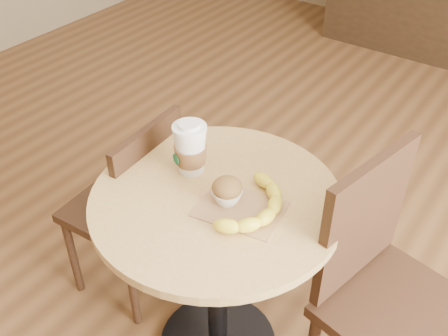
# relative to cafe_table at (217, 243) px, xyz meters

# --- Properties ---
(cafe_table) EXTENTS (0.76, 0.76, 0.75)m
(cafe_table) POSITION_rel_cafe_table_xyz_m (0.00, 0.00, 0.00)
(cafe_table) COLOR black
(cafe_table) RESTS_ON ground
(chair_left) EXTENTS (0.39, 0.39, 0.83)m
(chair_left) POSITION_rel_cafe_table_xyz_m (-0.43, 0.05, -0.09)
(chair_left) COLOR #341F12
(chair_left) RESTS_ON ground
(chair_right) EXTENTS (0.49, 0.49, 0.94)m
(chair_right) POSITION_rel_cafe_table_xyz_m (0.51, 0.17, -0.04)
(chair_right) COLOR #341F12
(chair_right) RESTS_ON ground
(kraft_bag) EXTENTS (0.27, 0.22, 0.00)m
(kraft_bag) POSITION_rel_cafe_table_xyz_m (0.09, -0.01, 0.20)
(kraft_bag) COLOR #A0774D
(kraft_bag) RESTS_ON cafe_table
(coffee_cup) EXTENTS (0.10, 0.11, 0.18)m
(coffee_cup) POSITION_rel_cafe_table_xyz_m (-0.14, 0.06, 0.28)
(coffee_cup) COLOR white
(coffee_cup) RESTS_ON cafe_table
(muffin) EXTENTS (0.09, 0.09, 0.08)m
(muffin) POSITION_rel_cafe_table_xyz_m (0.04, -0.00, 0.24)
(muffin) COLOR silver
(muffin) RESTS_ON kraft_bag
(banana) EXTENTS (0.17, 0.31, 0.04)m
(banana) POSITION_rel_cafe_table_xyz_m (0.14, 0.01, 0.22)
(banana) COLOR yellow
(banana) RESTS_ON kraft_bag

